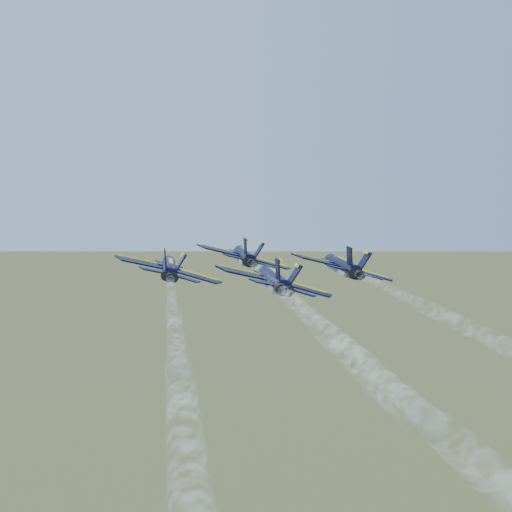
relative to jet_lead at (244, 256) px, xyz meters
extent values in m
cylinder|color=black|center=(-0.01, -0.33, 0.03)|extent=(2.83, 12.90, 2.01)
cone|color=black|center=(0.48, 7.31, 0.03)|extent=(2.17, 2.63, 2.01)
ellipsoid|color=black|center=(0.34, 2.94, 0.55)|extent=(1.27, 2.38, 1.01)
cube|color=gray|center=(-0.17, -0.32, -0.57)|extent=(2.25, 11.56, 0.80)
cube|color=black|center=(-3.25, -0.89, 0.79)|extent=(6.04, 4.34, 1.62)
cube|color=yellow|center=(-3.12, 0.74, 0.89)|extent=(5.22, 1.64, 1.62)
cube|color=black|center=(3.07, -1.30, -0.91)|extent=(6.20, 4.88, 1.62)
cube|color=yellow|center=(3.21, 0.34, -0.82)|extent=(5.05, 2.27, 1.62)
cube|color=black|center=(-2.36, -6.30, 0.56)|extent=(2.82, 2.24, 0.78)
cube|color=black|center=(1.55, -6.55, -0.49)|extent=(2.88, 2.46, 0.78)
cube|color=black|center=(-0.80, -5.72, 1.55)|extent=(0.42, 2.14, 2.51)
cube|color=black|center=(0.78, -5.82, 1.13)|extent=(1.63, 2.21, 2.19)
cylinder|color=black|center=(-0.89, -7.07, 0.05)|extent=(1.37, 1.24, 1.30)
cylinder|color=black|center=(-0.05, -7.12, -0.17)|extent=(1.37, 1.24, 1.30)
cylinder|color=black|center=(-10.65, -10.79, 0.03)|extent=(2.83, 12.90, 2.01)
cone|color=black|center=(-10.16, -3.16, 0.03)|extent=(2.17, 2.63, 2.01)
ellipsoid|color=black|center=(-10.30, -7.53, 0.55)|extent=(1.27, 2.38, 1.01)
cube|color=gray|center=(-10.81, -10.78, -0.57)|extent=(2.25, 11.56, 0.80)
cube|color=black|center=(-13.89, -11.36, 0.79)|extent=(6.04, 4.34, 1.62)
cube|color=yellow|center=(-13.76, -9.72, 0.89)|extent=(5.22, 1.64, 1.62)
cube|color=black|center=(-7.56, -11.77, -0.91)|extent=(6.20, 4.88, 1.62)
cube|color=yellow|center=(-7.43, -10.13, -0.82)|extent=(5.05, 2.27, 1.62)
cube|color=black|center=(-13.00, -16.76, 0.56)|extent=(2.82, 2.24, 0.78)
cube|color=black|center=(-9.09, -17.02, -0.49)|extent=(2.88, 2.46, 0.78)
cube|color=black|center=(-11.44, -16.19, 1.55)|extent=(0.42, 2.14, 2.51)
cube|color=black|center=(-9.86, -16.29, 1.13)|extent=(1.63, 2.21, 2.19)
cylinder|color=black|center=(-11.53, -17.54, 0.05)|extent=(1.37, 1.24, 1.30)
cylinder|color=black|center=(-10.69, -17.59, -0.17)|extent=(1.37, 1.24, 1.30)
cylinder|color=black|center=(9.71, -12.51, 0.03)|extent=(2.83, 12.90, 2.01)
cone|color=black|center=(10.21, -4.88, 0.03)|extent=(2.17, 2.63, 2.01)
ellipsoid|color=black|center=(10.06, -9.25, 0.55)|extent=(1.27, 2.38, 1.01)
cube|color=gray|center=(9.55, -12.50, -0.57)|extent=(2.25, 11.56, 0.80)
cube|color=black|center=(6.48, -13.08, 0.79)|extent=(6.04, 4.34, 1.62)
cube|color=yellow|center=(6.61, -11.44, 0.89)|extent=(5.22, 1.64, 1.62)
cube|color=black|center=(12.80, -13.48, -0.91)|extent=(6.20, 4.88, 1.62)
cube|color=yellow|center=(12.93, -11.85, -0.82)|extent=(5.05, 2.27, 1.62)
cube|color=black|center=(7.37, -18.48, 0.56)|extent=(2.82, 2.24, 0.78)
cube|color=black|center=(11.27, -18.73, -0.49)|extent=(2.88, 2.46, 0.78)
cube|color=black|center=(8.92, -17.91, 1.55)|extent=(0.42, 2.14, 2.51)
cube|color=black|center=(10.51, -18.01, 1.13)|extent=(1.63, 2.21, 2.19)
cylinder|color=black|center=(8.83, -19.25, 0.05)|extent=(1.37, 1.24, 1.30)
cylinder|color=black|center=(9.67, -19.31, -0.17)|extent=(1.37, 1.24, 1.30)
cylinder|color=black|center=(-0.49, -21.85, 0.03)|extent=(2.83, 12.90, 2.01)
cone|color=black|center=(0.00, -14.21, 0.03)|extent=(2.17, 2.63, 2.01)
ellipsoid|color=black|center=(-0.14, -18.59, 0.55)|extent=(1.27, 2.38, 1.01)
cube|color=gray|center=(-0.65, -21.84, -0.57)|extent=(2.25, 11.56, 0.80)
cube|color=black|center=(-3.72, -22.42, 0.79)|extent=(6.04, 4.34, 1.62)
cube|color=yellow|center=(-3.59, -20.78, 0.89)|extent=(5.22, 1.64, 1.62)
cube|color=black|center=(2.60, -22.82, -0.91)|extent=(6.20, 4.88, 1.62)
cube|color=yellow|center=(2.73, -21.19, -0.82)|extent=(5.05, 2.27, 1.62)
cube|color=black|center=(-2.83, -27.82, 0.56)|extent=(2.82, 2.24, 0.78)
cube|color=black|center=(1.07, -28.07, -0.49)|extent=(2.88, 2.46, 0.78)
cube|color=black|center=(-1.28, -27.24, 1.55)|extent=(0.42, 2.14, 2.51)
cube|color=black|center=(0.30, -27.35, 1.13)|extent=(1.63, 2.21, 2.19)
cylinder|color=black|center=(-1.37, -28.59, 0.05)|extent=(1.37, 1.24, 1.30)
cylinder|color=black|center=(-0.53, -28.64, -0.17)|extent=(1.37, 1.24, 1.30)
cylinder|color=white|center=(-1.13, -17.62, 0.03)|extent=(2.47, 21.93, 1.06)
cylinder|color=white|center=(-2.46, -38.24, 0.03)|extent=(2.87, 21.95, 1.47)
cylinder|color=white|center=(-3.78, -58.86, 0.03)|extent=(3.34, 21.98, 1.94)
cylinder|color=white|center=(-11.77, -28.09, 0.03)|extent=(2.47, 21.93, 1.06)
cylinder|color=white|center=(-13.09, -48.71, 0.03)|extent=(2.87, 21.95, 1.47)
cylinder|color=white|center=(-14.42, -69.33, 0.03)|extent=(3.34, 21.98, 1.94)
cylinder|color=white|center=(8.60, -29.81, 0.03)|extent=(2.47, 21.93, 1.06)
cylinder|color=white|center=(7.27, -50.43, 0.03)|extent=(2.87, 21.95, 1.47)
cylinder|color=white|center=(-1.60, -39.14, 0.03)|extent=(2.47, 21.93, 1.06)
cylinder|color=white|center=(-2.93, -59.76, 0.03)|extent=(2.87, 21.95, 1.47)
camera|label=1|loc=(-17.15, -101.26, 12.15)|focal=55.00mm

